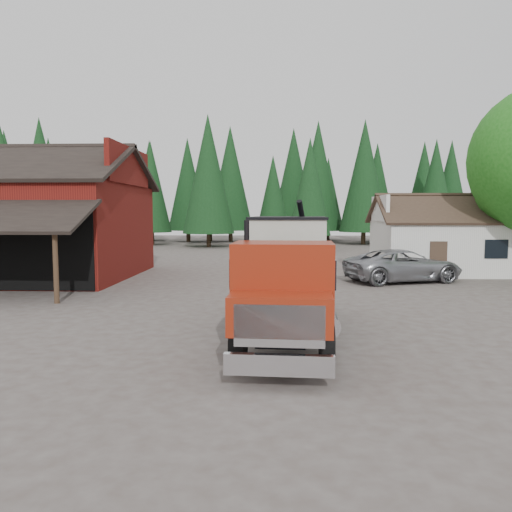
{
  "coord_description": "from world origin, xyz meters",
  "views": [
    {
      "loc": [
        2.91,
        -16.69,
        3.52
      ],
      "look_at": [
        2.11,
        2.97,
        1.8
      ],
      "focal_mm": 35.0,
      "sensor_mm": 36.0,
      "label": 1
    }
  ],
  "objects": [
    {
      "name": "ground",
      "position": [
        0.0,
        0.0,
        0.0
      ],
      "size": [
        120.0,
        120.0,
        0.0
      ],
      "primitive_type": "plane",
      "color": "#4A3F3A",
      "rests_on": "ground"
    },
    {
      "name": "red_barn",
      "position": [
        -11.0,
        9.9,
        2.69
      ],
      "size": [
        12.8,
        13.63,
        7.18
      ],
      "color": "maroon",
      "rests_on": "ground"
    },
    {
      "name": "farmhouse",
      "position": [
        13.0,
        13.0,
        1.67
      ],
      "size": [
        8.6,
        6.42,
        4.65
      ],
      "color": "silver",
      "rests_on": "ground"
    },
    {
      "name": "conifer_backdrop",
      "position": [
        0.0,
        42.0,
        0.0
      ],
      "size": [
        76.0,
        16.0,
        16.0
      ],
      "primitive_type": null,
      "color": "black",
      "rests_on": "ground"
    },
    {
      "name": "near_pine_a",
      "position": [
        -22.0,
        28.0,
        6.39
      ],
      "size": [
        4.4,
        4.4,
        11.4
      ],
      "color": "#382619",
      "rests_on": "ground"
    },
    {
      "name": "near_pine_b",
      "position": [
        6.0,
        30.0,
        5.89
      ],
      "size": [
        3.96,
        3.96,
        10.4
      ],
      "color": "#382619",
      "rests_on": "ground"
    },
    {
      "name": "near_pine_c",
      "position": [
        22.0,
        26.0,
        6.89
      ],
      "size": [
        4.84,
        4.84,
        12.4
      ],
      "color": "#382619",
      "rests_on": "ground"
    },
    {
      "name": "near_pine_d",
      "position": [
        -4.0,
        34.0,
        7.39
      ],
      "size": [
        5.28,
        5.28,
        13.4
      ],
      "color": "#382619",
      "rests_on": "ground"
    },
    {
      "name": "feed_truck",
      "position": [
        3.21,
        -2.73,
        1.84
      ],
      "size": [
        2.8,
        8.82,
        3.93
      ],
      "rotation": [
        0.0,
        0.0,
        -0.05
      ],
      "color": "black",
      "rests_on": "ground"
    },
    {
      "name": "silver_car",
      "position": [
        9.38,
        8.82,
        0.83
      ],
      "size": [
        6.49,
        4.4,
        1.65
      ],
      "primitive_type": "imported",
      "rotation": [
        0.0,
        0.0,
        1.88
      ],
      "color": "#98999F",
      "rests_on": "ground"
    }
  ]
}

